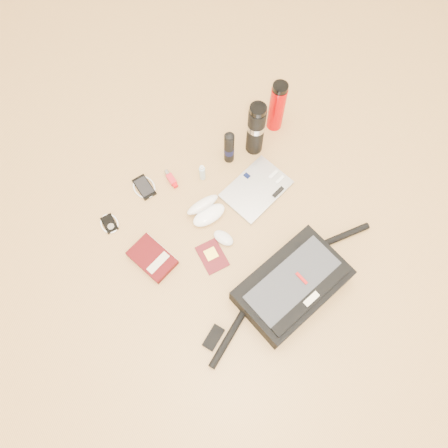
% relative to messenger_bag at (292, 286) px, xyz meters
% --- Properties ---
extents(ground, '(4.00, 4.00, 0.00)m').
position_rel_messenger_bag_xyz_m(ground, '(-0.04, 0.25, -0.06)').
color(ground, '#B3864A').
rests_on(ground, ground).
extents(messenger_bag, '(0.89, 0.33, 0.12)m').
position_rel_messenger_bag_xyz_m(messenger_bag, '(0.00, 0.00, 0.00)').
color(messenger_bag, black).
rests_on(messenger_bag, ground).
extents(laptop, '(0.33, 0.26, 0.03)m').
position_rel_messenger_bag_xyz_m(laptop, '(0.14, 0.45, -0.05)').
color(laptop, '#B0B0B3').
rests_on(laptop, ground).
extents(book, '(0.17, 0.22, 0.04)m').
position_rel_messenger_bag_xyz_m(book, '(-0.41, 0.42, -0.04)').
color(book, '#410609').
rests_on(book, ground).
extents(passport, '(0.11, 0.15, 0.01)m').
position_rel_messenger_bag_xyz_m(passport, '(-0.19, 0.29, -0.05)').
color(passport, '#4F0D13').
rests_on(passport, ground).
extents(mouse, '(0.09, 0.11, 0.03)m').
position_rel_messenger_bag_xyz_m(mouse, '(-0.11, 0.33, -0.04)').
color(mouse, silver).
rests_on(mouse, ground).
extents(sunglasses_case, '(0.16, 0.14, 0.09)m').
position_rel_messenger_bag_xyz_m(sunglasses_case, '(-0.11, 0.48, -0.02)').
color(sunglasses_case, white).
rests_on(sunglasses_case, ground).
extents(ipod, '(0.08, 0.09, 0.01)m').
position_rel_messenger_bag_xyz_m(ipod, '(-0.49, 0.66, -0.05)').
color(ipod, black).
rests_on(ipod, ground).
extents(phone, '(0.10, 0.12, 0.01)m').
position_rel_messenger_bag_xyz_m(phone, '(-0.28, 0.74, -0.05)').
color(phone, black).
rests_on(phone, ground).
extents(inhaler, '(0.03, 0.10, 0.03)m').
position_rel_messenger_bag_xyz_m(inhaler, '(-0.16, 0.70, -0.04)').
color(inhaler, red).
rests_on(inhaler, ground).
extents(spray_bottle, '(0.03, 0.03, 0.10)m').
position_rel_messenger_bag_xyz_m(spray_bottle, '(-0.03, 0.64, -0.01)').
color(spray_bottle, '#A2C5D5').
rests_on(spray_bottle, ground).
extents(aerosol_can, '(0.06, 0.06, 0.20)m').
position_rel_messenger_bag_xyz_m(aerosol_can, '(0.12, 0.66, 0.04)').
color(aerosol_can, black).
rests_on(aerosol_can, ground).
extents(thermos_black, '(0.10, 0.10, 0.30)m').
position_rel_messenger_bag_xyz_m(thermos_black, '(0.25, 0.65, 0.10)').
color(thermos_black, black).
rests_on(thermos_black, ground).
extents(thermos_red, '(0.08, 0.08, 0.28)m').
position_rel_messenger_bag_xyz_m(thermos_red, '(0.41, 0.70, 0.08)').
color(thermos_red, '#C30304').
rests_on(thermos_red, ground).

